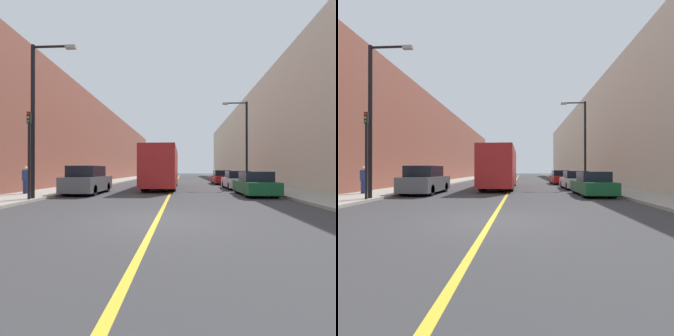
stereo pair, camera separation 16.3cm
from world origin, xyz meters
TOP-DOWN VIEW (x-y plane):
  - ground_plane at (0.00, 0.00)m, footprint 200.00×200.00m
  - sidewalk_left at (-8.01, 30.00)m, footprint 3.22×72.00m
  - sidewalk_right at (8.01, 30.00)m, footprint 3.22×72.00m
  - building_row_left at (-11.62, 30.00)m, footprint 4.00×72.00m
  - building_row_right at (11.62, 30.00)m, footprint 4.00×72.00m
  - road_center_line at (0.00, 30.00)m, footprint 0.16×72.00m
  - bus at (-0.93, 14.07)m, footprint 2.48×10.37m
  - parked_suv_left at (-5.31, 8.58)m, footprint 1.96×4.52m
  - car_right_near at (5.18, 8.10)m, footprint 1.83×4.36m
  - car_right_mid at (5.24, 13.60)m, footprint 1.88×4.43m
  - car_right_far at (5.08, 20.99)m, footprint 1.87×4.72m
  - street_lamp_left at (-6.52, 4.75)m, footprint 2.29×0.24m
  - street_lamp_right at (6.52, 16.39)m, footprint 2.29×0.24m
  - traffic_light at (-6.60, 4.26)m, footprint 0.16×0.18m
  - pedestrian at (-8.62, 7.26)m, footprint 0.36×0.23m

SIDE VIEW (x-z plane):
  - ground_plane at x=0.00m, z-range 0.00..0.00m
  - road_center_line at x=0.00m, z-range 0.00..0.01m
  - sidewalk_left at x=-8.01m, z-range 0.00..0.13m
  - sidewalk_right at x=8.01m, z-range 0.00..0.13m
  - car_right_near at x=5.18m, z-range -0.07..1.38m
  - car_right_mid at x=5.24m, z-range -0.07..1.40m
  - car_right_far at x=5.08m, z-range -0.07..1.43m
  - parked_suv_left at x=-5.31m, z-range -0.06..1.74m
  - pedestrian at x=-8.62m, z-range 0.16..1.80m
  - bus at x=-0.93m, z-range 0.12..3.44m
  - traffic_light at x=-6.60m, z-range 0.32..4.54m
  - street_lamp_right at x=6.52m, z-range 0.63..8.31m
  - street_lamp_left at x=-6.52m, z-range 0.63..8.32m
  - building_row_left at x=-11.62m, z-range 0.00..10.24m
  - building_row_right at x=11.62m, z-range 0.00..11.80m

